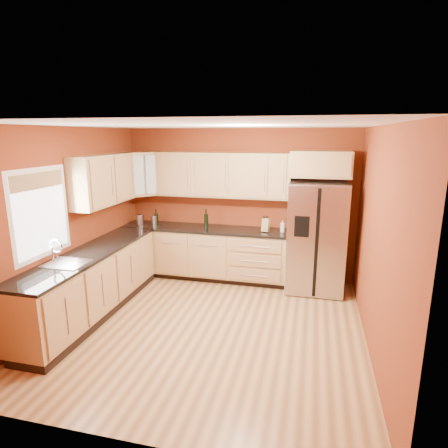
% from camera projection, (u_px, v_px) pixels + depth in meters
% --- Properties ---
extents(floor, '(4.00, 4.00, 0.00)m').
position_uv_depth(floor, '(208.00, 327.00, 4.98)').
color(floor, brown).
rests_on(floor, ground).
extents(ceiling, '(4.00, 4.00, 0.00)m').
position_uv_depth(ceiling, '(206.00, 125.00, 4.37)').
color(ceiling, white).
rests_on(ceiling, wall_back).
extents(wall_back, '(4.00, 0.04, 2.60)m').
position_uv_depth(wall_back, '(239.00, 204.00, 6.57)').
color(wall_back, maroon).
rests_on(wall_back, floor).
extents(wall_front, '(4.00, 0.04, 2.60)m').
position_uv_depth(wall_front, '(133.00, 299.00, 2.78)').
color(wall_front, maroon).
rests_on(wall_front, floor).
extents(wall_left, '(0.04, 4.00, 2.60)m').
position_uv_depth(wall_left, '(67.00, 224.00, 5.13)').
color(wall_left, maroon).
rests_on(wall_left, floor).
extents(wall_right, '(0.04, 4.00, 2.60)m').
position_uv_depth(wall_right, '(377.00, 243.00, 4.22)').
color(wall_right, maroon).
rests_on(wall_right, floor).
extents(base_cabinets_back, '(2.90, 0.60, 0.88)m').
position_uv_depth(base_cabinets_back, '(204.00, 254.00, 6.61)').
color(base_cabinets_back, tan).
rests_on(base_cabinets_back, floor).
extents(base_cabinets_left, '(0.60, 2.80, 0.88)m').
position_uv_depth(base_cabinets_left, '(92.00, 284.00, 5.26)').
color(base_cabinets_left, tan).
rests_on(base_cabinets_left, floor).
extents(countertop_back, '(2.90, 0.62, 0.04)m').
position_uv_depth(countertop_back, '(204.00, 229.00, 6.49)').
color(countertop_back, black).
rests_on(countertop_back, base_cabinets_back).
extents(countertop_left, '(0.62, 2.80, 0.04)m').
position_uv_depth(countertop_left, '(90.00, 253.00, 5.15)').
color(countertop_left, black).
rests_on(countertop_left, base_cabinets_left).
extents(upper_cabinets_back, '(2.30, 0.33, 0.75)m').
position_uv_depth(upper_cabinets_back, '(223.00, 175.00, 6.35)').
color(upper_cabinets_back, tan).
rests_on(upper_cabinets_back, wall_back).
extents(upper_cabinets_left, '(0.33, 1.35, 0.75)m').
position_uv_depth(upper_cabinets_left, '(104.00, 180.00, 5.66)').
color(upper_cabinets_left, tan).
rests_on(upper_cabinets_left, wall_left).
extents(corner_upper_cabinet, '(0.67, 0.67, 0.75)m').
position_uv_depth(corner_upper_cabinet, '(141.00, 174.00, 6.51)').
color(corner_upper_cabinet, tan).
rests_on(corner_upper_cabinet, wall_back).
extents(over_fridge_cabinet, '(0.92, 0.60, 0.40)m').
position_uv_depth(over_fridge_cabinet, '(321.00, 164.00, 5.80)').
color(over_fridge_cabinet, tan).
rests_on(over_fridge_cabinet, wall_back).
extents(refrigerator, '(0.90, 0.75, 1.78)m').
position_uv_depth(refrigerator, '(316.00, 237.00, 6.00)').
color(refrigerator, '#B6B6BB').
rests_on(refrigerator, floor).
extents(window, '(0.03, 0.90, 1.00)m').
position_uv_depth(window, '(41.00, 213.00, 4.60)').
color(window, white).
rests_on(window, wall_left).
extents(sink_faucet, '(0.50, 0.42, 0.30)m').
position_uv_depth(sink_faucet, '(65.00, 252.00, 4.64)').
color(sink_faucet, silver).
rests_on(sink_faucet, countertop_left).
extents(canister_left, '(0.16, 0.16, 0.20)m').
position_uv_depth(canister_left, '(140.00, 220.00, 6.65)').
color(canister_left, '#B6B6BB').
rests_on(canister_left, countertop_back).
extents(canister_right, '(0.14, 0.14, 0.17)m').
position_uv_depth(canister_right, '(155.00, 220.00, 6.66)').
color(canister_right, '#B6B6BB').
rests_on(canister_right, countertop_back).
extents(wine_bottle_a, '(0.07, 0.07, 0.29)m').
position_uv_depth(wine_bottle_a, '(156.00, 217.00, 6.65)').
color(wine_bottle_a, black).
rests_on(wine_bottle_a, countertop_back).
extents(wine_bottle_b, '(0.10, 0.10, 0.33)m').
position_uv_depth(wine_bottle_b, '(206.00, 218.00, 6.45)').
color(wine_bottle_b, black).
rests_on(wine_bottle_b, countertop_back).
extents(knife_block, '(0.13, 0.12, 0.22)m').
position_uv_depth(knife_block, '(266.00, 225.00, 6.21)').
color(knife_block, '#A98752').
rests_on(knife_block, countertop_back).
extents(soap_dispenser, '(0.08, 0.08, 0.19)m').
position_uv_depth(soap_dispenser, '(282.00, 226.00, 6.17)').
color(soap_dispenser, silver).
rests_on(soap_dispenser, countertop_back).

